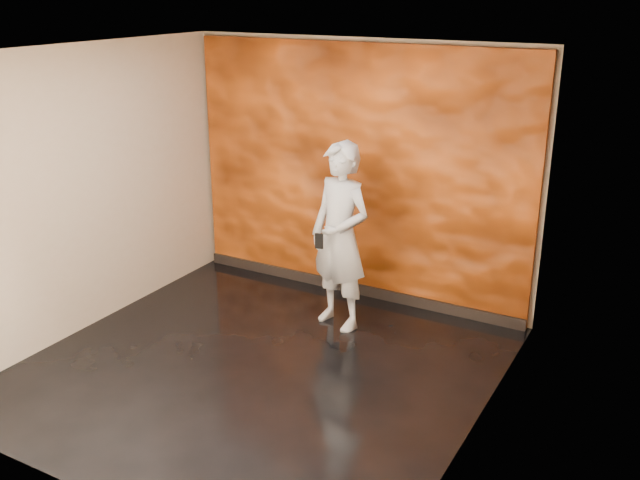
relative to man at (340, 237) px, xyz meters
The scene contains 5 objects.
room 1.26m from the man, 101.21° to the right, with size 4.02×4.02×2.81m.
feature_wall 0.94m from the man, 105.73° to the left, with size 3.90×0.06×2.75m, color orange.
baseboard 1.20m from the man, 106.51° to the left, with size 3.90×0.04×0.12m, color black.
man is the anchor object (origin of this frame).
phone 0.30m from the man, 105.01° to the right, with size 0.08×0.02×0.15m, color black.
Camera 1 is at (3.29, -4.74, 3.30)m, focal length 40.00 mm.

